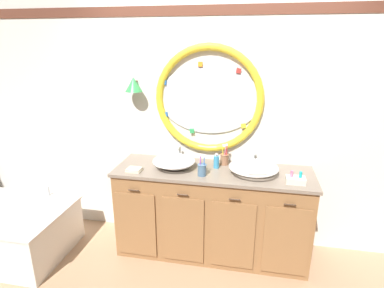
{
  "coord_description": "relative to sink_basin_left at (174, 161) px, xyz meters",
  "views": [
    {
      "loc": [
        0.36,
        -2.48,
        2.05
      ],
      "look_at": [
        -0.18,
        0.25,
        1.14
      ],
      "focal_mm": 29.5,
      "sensor_mm": 36.0,
      "label": 1
    }
  ],
  "objects": [
    {
      "name": "back_wall_assembly",
      "position": [
        0.35,
        0.35,
        0.36
      ],
      "size": [
        6.4,
        0.26,
        2.6
      ],
      "color": "silver",
      "rests_on": "ground_plane"
    },
    {
      "name": "faucet_set_right",
      "position": [
        0.75,
        0.23,
        -0.01
      ],
      "size": [
        0.24,
        0.14,
        0.16
      ],
      "color": "silver",
      "rests_on": "vanity_counter"
    },
    {
      "name": "toothbrush_holder_right",
      "position": [
        0.46,
        0.19,
        -0.01
      ],
      "size": [
        0.09,
        0.09,
        0.22
      ],
      "color": "#996647",
      "rests_on": "vanity_counter"
    },
    {
      "name": "toiletry_basket",
      "position": [
        1.11,
        -0.12,
        -0.04
      ],
      "size": [
        0.16,
        0.11,
        0.11
      ],
      "color": "beige",
      "rests_on": "vanity_counter"
    },
    {
      "name": "toothbrush_holder_left",
      "position": [
        0.29,
        -0.12,
        -0.01
      ],
      "size": [
        0.09,
        0.09,
        0.21
      ],
      "color": "slate",
      "rests_on": "vanity_counter"
    },
    {
      "name": "vanity_counter",
      "position": [
        0.37,
        0.03,
        -0.51
      ],
      "size": [
        1.87,
        0.61,
        0.89
      ],
      "color": "olive",
      "rests_on": "ground_plane"
    },
    {
      "name": "folded_hand_towel",
      "position": [
        -0.34,
        -0.15,
        -0.05
      ],
      "size": [
        0.14,
        0.11,
        0.03
      ],
      "color": "beige",
      "rests_on": "vanity_counter"
    },
    {
      "name": "soap_dispenser",
      "position": [
        0.4,
        0.08,
        -0.0
      ],
      "size": [
        0.05,
        0.06,
        0.15
      ],
      "color": "#388EBC",
      "rests_on": "vanity_counter"
    },
    {
      "name": "ground_plane",
      "position": [
        0.36,
        -0.24,
        -0.96
      ],
      "size": [
        14.0,
        14.0,
        0.0
      ],
      "primitive_type": "plane",
      "color": "tan"
    },
    {
      "name": "sink_basin_right",
      "position": [
        0.75,
        -0.0,
        -0.01
      ],
      "size": [
        0.45,
        0.45,
        0.13
      ],
      "color": "white",
      "rests_on": "vanity_counter"
    },
    {
      "name": "faucet_set_left",
      "position": [
        -0.0,
        0.23,
        -0.01
      ],
      "size": [
        0.23,
        0.15,
        0.15
      ],
      "color": "silver",
      "rests_on": "vanity_counter"
    },
    {
      "name": "sink_basin_left",
      "position": [
        0.0,
        0.0,
        0.0
      ],
      "size": [
        0.41,
        0.41,
        0.14
      ],
      "color": "white",
      "rests_on": "vanity_counter"
    }
  ]
}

